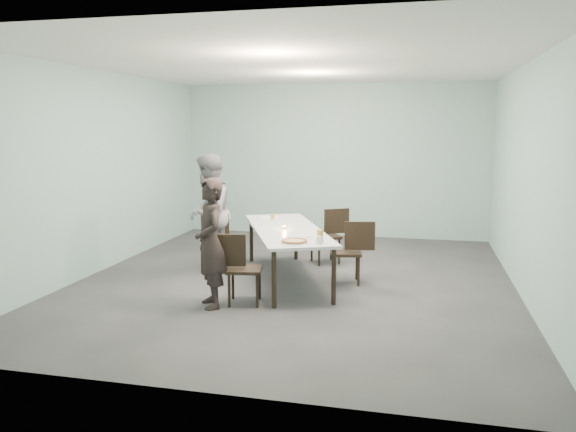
% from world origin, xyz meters
% --- Properties ---
extents(ground, '(7.00, 7.00, 0.00)m').
position_xyz_m(ground, '(0.00, 0.00, 0.00)').
color(ground, '#333335').
rests_on(ground, ground).
extents(room_shell, '(6.02, 7.02, 3.01)m').
position_xyz_m(room_shell, '(0.00, 0.00, 2.03)').
color(room_shell, '#94BBB7').
rests_on(room_shell, ground).
extents(table, '(1.86, 2.74, 0.75)m').
position_xyz_m(table, '(-0.13, 0.02, 0.69)').
color(table, white).
rests_on(table, ground).
extents(chair_near_left, '(0.64, 0.49, 0.87)m').
position_xyz_m(chair_near_left, '(-0.46, -1.16, 0.50)').
color(chair_near_left, black).
rests_on(chair_near_left, ground).
extents(chair_far_left, '(0.65, 0.55, 0.87)m').
position_xyz_m(chair_far_left, '(-1.20, 0.34, 0.50)').
color(chair_far_left, black).
rests_on(chair_far_left, ground).
extents(chair_near_right, '(0.64, 0.49, 0.87)m').
position_xyz_m(chair_near_right, '(0.79, 0.08, 0.50)').
color(chair_near_right, black).
rests_on(chair_near_right, ground).
extents(chair_far_right, '(0.64, 0.58, 0.87)m').
position_xyz_m(chair_far_right, '(0.31, 1.20, 0.50)').
color(chair_far_right, black).
rests_on(chair_far_right, ground).
extents(diner_near, '(0.63, 0.69, 1.57)m').
position_xyz_m(diner_near, '(-0.74, -1.36, 0.79)').
color(diner_near, black).
rests_on(diner_near, ground).
extents(diner_far, '(0.77, 0.94, 1.77)m').
position_xyz_m(diner_far, '(-1.42, 0.34, 0.89)').
color(diner_far, gray).
rests_on(diner_far, ground).
extents(pizza, '(0.34, 0.34, 0.04)m').
position_xyz_m(pizza, '(0.20, -0.94, 0.77)').
color(pizza, white).
rests_on(pizza, table).
extents(side_plate, '(0.18, 0.18, 0.01)m').
position_xyz_m(side_plate, '(0.26, -0.51, 0.76)').
color(side_plate, white).
rests_on(side_plate, table).
extents(beer_glass, '(0.08, 0.08, 0.15)m').
position_xyz_m(beer_glass, '(0.50, -0.80, 0.82)').
color(beer_glass, '#B98A28').
rests_on(beer_glass, table).
extents(water_tumbler, '(0.08, 0.08, 0.09)m').
position_xyz_m(water_tumbler, '(0.51, -0.93, 0.80)').
color(water_tumbler, silver).
rests_on(water_tumbler, table).
extents(tealight, '(0.06, 0.06, 0.05)m').
position_xyz_m(tealight, '(-0.14, -0.05, 0.77)').
color(tealight, silver).
rests_on(tealight, table).
extents(amber_tumbler, '(0.07, 0.07, 0.08)m').
position_xyz_m(amber_tumbler, '(-0.52, 0.73, 0.79)').
color(amber_tumbler, '#B98A28').
rests_on(amber_tumbler, table).
extents(menu, '(0.36, 0.32, 0.01)m').
position_xyz_m(menu, '(-0.62, 0.84, 0.75)').
color(menu, silver).
rests_on(menu, table).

